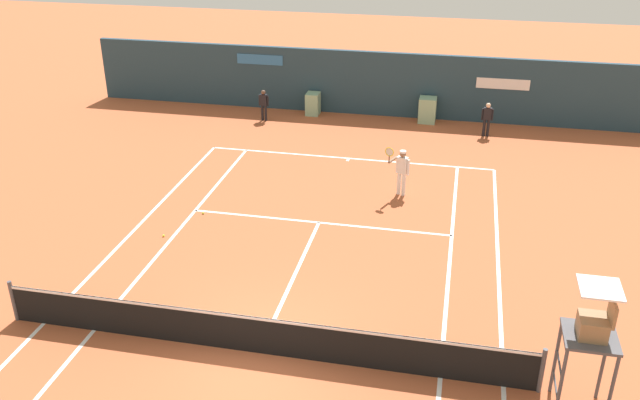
% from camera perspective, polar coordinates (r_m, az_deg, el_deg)
% --- Properties ---
extents(ground_plane, '(80.00, 80.00, 0.01)m').
position_cam_1_polar(ground_plane, '(16.09, -4.53, -11.31)').
color(ground_plane, '#B25633').
extents(tennis_net, '(12.10, 0.10, 1.07)m').
position_cam_1_polar(tennis_net, '(15.35, -5.20, -11.05)').
color(tennis_net, '#4C4C51').
rests_on(tennis_net, ground_plane).
extents(sponsor_back_wall, '(25.00, 1.02, 2.78)m').
position_cam_1_polar(sponsor_back_wall, '(30.09, 4.24, 9.57)').
color(sponsor_back_wall, '#233D4C').
rests_on(sponsor_back_wall, ground_plane).
extents(umpire_chair, '(1.00, 1.00, 2.87)m').
position_cam_1_polar(umpire_chair, '(14.00, 21.72, -10.15)').
color(umpire_chair, '#47474C').
rests_on(umpire_chair, ground_plane).
extents(player_on_baseline, '(0.79, 0.64, 1.80)m').
position_cam_1_polar(player_on_baseline, '(22.43, 6.81, 2.62)').
color(player_on_baseline, white).
rests_on(player_on_baseline, ground_plane).
extents(ball_kid_right_post, '(0.45, 0.20, 1.34)m').
position_cam_1_polar(ball_kid_right_post, '(29.49, -4.71, 8.05)').
color(ball_kid_right_post, black).
rests_on(ball_kid_right_post, ground_plane).
extents(ball_kid_centre_post, '(0.46, 0.19, 1.39)m').
position_cam_1_polar(ball_kid_centre_post, '(28.34, 13.75, 6.72)').
color(ball_kid_centre_post, black).
rests_on(ball_kid_centre_post, ground_plane).
extents(tennis_ball_near_service_line, '(0.07, 0.07, 0.07)m').
position_cam_1_polar(tennis_ball_near_service_line, '(20.58, -12.90, -2.92)').
color(tennis_ball_near_service_line, '#CCE033').
rests_on(tennis_ball_near_service_line, ground_plane).
extents(tennis_ball_mid_court, '(0.07, 0.07, 0.07)m').
position_cam_1_polar(tennis_ball_mid_court, '(21.68, -9.71, -1.09)').
color(tennis_ball_mid_court, '#CCE033').
rests_on(tennis_ball_mid_court, ground_plane).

